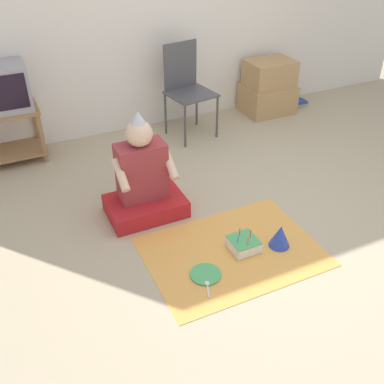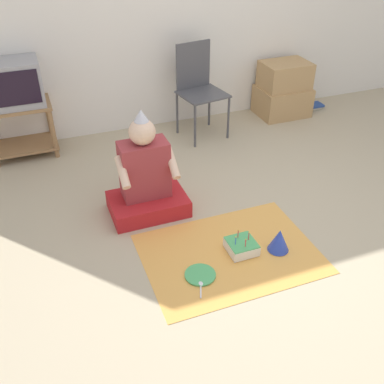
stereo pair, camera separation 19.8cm
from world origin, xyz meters
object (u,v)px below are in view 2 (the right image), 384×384
tv (11,84)px  person_seated (146,180)px  party_hat_blue (279,240)px  cardboard_box_stack (283,90)px  paper_plate (200,275)px  folding_chair (198,84)px  birthday_cake (241,246)px  book_pile (314,106)px

tv → person_seated: tv is taller
tv → party_hat_blue: tv is taller
tv → cardboard_box_stack: tv is taller
person_seated → paper_plate: person_seated is taller
folding_chair → birthday_cake: folding_chair is taller
folding_chair → cardboard_box_stack: size_ratio=1.55×
birthday_cake → tv: bearing=122.9°
party_hat_blue → paper_plate: (-0.63, -0.05, -0.08)m
folding_chair → cardboard_box_stack: folding_chair is taller
birthday_cake → party_hat_blue: 0.27m
tv → folding_chair: (1.76, -0.16, -0.18)m
folding_chair → person_seated: size_ratio=1.08×
folding_chair → paper_plate: 2.25m
folding_chair → person_seated: bearing=-127.4°
folding_chair → person_seated: folding_chair is taller
paper_plate → tv: bearing=113.9°
paper_plate → folding_chair: bearing=68.9°
birthday_cake → party_hat_blue: party_hat_blue is taller
birthday_cake → paper_plate: birthday_cake is taller
folding_chair → book_pile: (1.54, 0.10, -0.51)m
tv → cardboard_box_stack: bearing=-1.1°
folding_chair → tv: bearing=174.9°
person_seated → paper_plate: bearing=-82.2°
party_hat_blue → paper_plate: bearing=-175.7°
party_hat_blue → book_pile: bearing=50.9°
birthday_cake → paper_plate: 0.39m
folding_chair → party_hat_blue: folding_chair is taller
tv → paper_plate: bearing=-66.1°
tv → birthday_cake: 2.56m
folding_chair → person_seated: 1.51m
person_seated → cardboard_box_stack: bearing=32.9°
folding_chair → book_pile: size_ratio=5.22×
cardboard_box_stack → book_pile: 0.53m
tv → cardboard_box_stack: size_ratio=0.87×
tv → birthday_cake: (1.34, -2.07, -0.67)m
person_seated → paper_plate: 0.91m
cardboard_box_stack → birthday_cake: cardboard_box_stack is taller
tv → person_seated: size_ratio=0.61×
party_hat_blue → person_seated: bearing=132.4°
person_seated → birthday_cake: size_ratio=4.34×
book_pile → paper_plate: bearing=-137.4°
tv → paper_plate: (0.97, -2.20, -0.71)m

